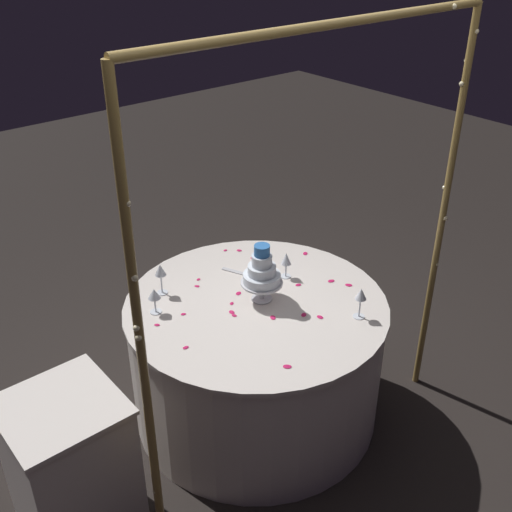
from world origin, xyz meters
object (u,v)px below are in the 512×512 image
(decorative_arch, at_px, (324,215))
(tiered_cake, at_px, (262,272))
(wine_glass_1, at_px, (154,295))
(wine_glass_2, at_px, (286,260))
(wine_glass_3, at_px, (361,296))
(side_table, at_px, (72,466))
(main_table, at_px, (256,358))
(cake_knife, at_px, (248,275))
(wine_glass_0, at_px, (160,272))

(decorative_arch, xyz_separation_m, tiered_cake, (-0.05, -0.45, -0.51))
(decorative_arch, relative_size, wine_glass_1, 15.74)
(wine_glass_2, distance_m, wine_glass_3, 0.52)
(side_table, height_order, tiered_cake, tiered_cake)
(wine_glass_2, bearing_deg, side_table, 5.63)
(side_table, bearing_deg, tiered_cake, -177.48)
(main_table, distance_m, side_table, 1.11)
(side_table, relative_size, tiered_cake, 2.24)
(decorative_arch, height_order, cake_knife, decorative_arch)
(wine_glass_0, height_order, wine_glass_3, wine_glass_0)
(main_table, height_order, cake_knife, cake_knife)
(wine_glass_1, distance_m, cake_knife, 0.60)
(main_table, relative_size, tiered_cake, 4.29)
(wine_glass_3, bearing_deg, side_table, -15.06)
(decorative_arch, height_order, wine_glass_0, decorative_arch)
(wine_glass_0, relative_size, wine_glass_1, 1.27)
(wine_glass_1, bearing_deg, main_table, 149.38)
(decorative_arch, xyz_separation_m, main_table, (0.00, -0.44, -1.05))
(main_table, relative_size, wine_glass_1, 9.95)
(decorative_arch, bearing_deg, cake_knife, -101.72)
(main_table, bearing_deg, decorative_arch, 90.12)
(wine_glass_3, bearing_deg, decorative_arch, 3.07)
(decorative_arch, relative_size, side_table, 3.03)
(cake_knife, bearing_deg, decorative_arch, 78.28)
(decorative_arch, bearing_deg, main_table, -89.88)
(decorative_arch, height_order, wine_glass_2, decorative_arch)
(decorative_arch, distance_m, wine_glass_0, 1.05)
(wine_glass_0, bearing_deg, wine_glass_3, 127.98)
(wine_glass_0, distance_m, wine_glass_1, 0.18)
(wine_glass_1, bearing_deg, wine_glass_2, 167.26)
(decorative_arch, relative_size, wine_glass_0, 12.40)
(tiered_cake, bearing_deg, main_table, 10.16)
(decorative_arch, distance_m, wine_glass_3, 0.64)
(wine_glass_0, distance_m, wine_glass_3, 1.05)
(wine_glass_1, distance_m, wine_glass_2, 0.76)
(main_table, xyz_separation_m, wine_glass_2, (-0.30, -0.10, 0.48))
(tiered_cake, xyz_separation_m, wine_glass_1, (0.49, -0.26, -0.06))
(main_table, xyz_separation_m, wine_glass_1, (0.45, -0.26, 0.47))
(wine_glass_0, height_order, wine_glass_1, wine_glass_0)
(decorative_arch, distance_m, side_table, 1.58)
(tiered_cake, distance_m, cake_knife, 0.30)
(tiered_cake, xyz_separation_m, wine_glass_0, (0.37, -0.39, -0.03))
(tiered_cake, xyz_separation_m, wine_glass_3, (-0.27, 0.44, -0.04))
(main_table, height_order, tiered_cake, tiered_cake)
(decorative_arch, distance_m, cake_knife, 0.97)
(wine_glass_0, bearing_deg, side_table, 29.14)
(tiered_cake, distance_m, wine_glass_0, 0.54)
(main_table, xyz_separation_m, side_table, (1.11, 0.04, -0.01))
(wine_glass_2, bearing_deg, wine_glass_3, 92.48)
(main_table, relative_size, wine_glass_0, 7.84)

